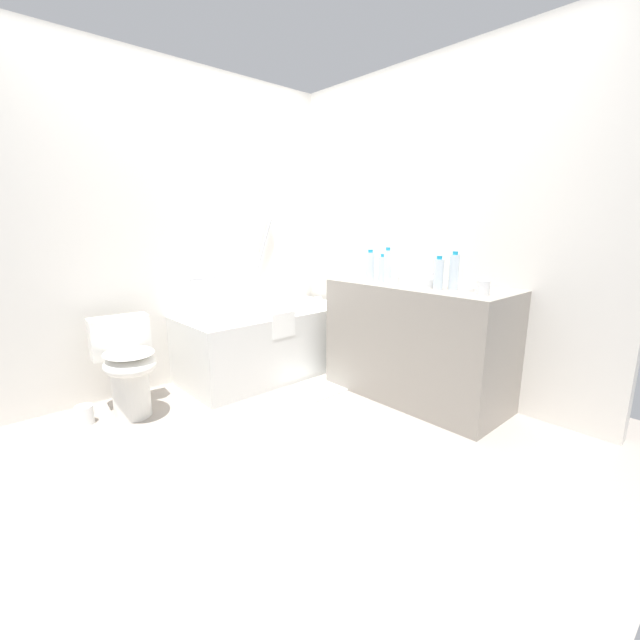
# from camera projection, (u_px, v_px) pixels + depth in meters

# --- Properties ---
(ground_plane) EXTENTS (3.66, 3.66, 0.00)m
(ground_plane) POSITION_uv_depth(u_px,v_px,m) (289.00, 430.00, 2.66)
(ground_plane) COLOR #9E9389
(wall_back_tiled) EXTENTS (3.06, 0.10, 2.49)m
(wall_back_tiled) POSITION_uv_depth(u_px,v_px,m) (184.00, 230.00, 3.35)
(wall_back_tiled) COLOR silver
(wall_back_tiled) RESTS_ON ground_plane
(wall_right_mirror) EXTENTS (0.10, 2.99, 2.49)m
(wall_right_mirror) POSITION_uv_depth(u_px,v_px,m) (423.00, 230.00, 3.29)
(wall_right_mirror) COLOR silver
(wall_right_mirror) RESTS_ON ground_plane
(bathtub) EXTENTS (1.48, 0.71, 1.34)m
(bathtub) POSITION_uv_depth(u_px,v_px,m) (268.00, 340.00, 3.61)
(bathtub) COLOR silver
(bathtub) RESTS_ON ground_plane
(toilet) EXTENTS (0.40, 0.54, 0.68)m
(toilet) POSITION_uv_depth(u_px,v_px,m) (127.00, 365.00, 2.81)
(toilet) COLOR white
(toilet) RESTS_ON ground_plane
(vanity_counter) EXTENTS (0.59, 1.34, 0.86)m
(vanity_counter) POSITION_uv_depth(u_px,v_px,m) (416.00, 342.00, 3.09)
(vanity_counter) COLOR gray
(vanity_counter) RESTS_ON ground_plane
(sink_basin) EXTENTS (0.29, 0.29, 0.06)m
(sink_basin) POSITION_uv_depth(u_px,v_px,m) (419.00, 281.00, 2.95)
(sink_basin) COLOR white
(sink_basin) RESTS_ON vanity_counter
(sink_faucet) EXTENTS (0.13, 0.15, 0.08)m
(sink_faucet) POSITION_uv_depth(u_px,v_px,m) (432.00, 278.00, 3.07)
(sink_faucet) COLOR #A1A1A6
(sink_faucet) RESTS_ON vanity_counter
(water_bottle_0) EXTENTS (0.07, 0.07, 0.22)m
(water_bottle_0) POSITION_uv_depth(u_px,v_px,m) (439.00, 274.00, 2.75)
(water_bottle_0) COLOR silver
(water_bottle_0) RESTS_ON vanity_counter
(water_bottle_1) EXTENTS (0.06, 0.06, 0.25)m
(water_bottle_1) POSITION_uv_depth(u_px,v_px,m) (454.00, 272.00, 2.73)
(water_bottle_1) COLOR silver
(water_bottle_1) RESTS_ON vanity_counter
(water_bottle_2) EXTENTS (0.07, 0.07, 0.24)m
(water_bottle_2) POSITION_uv_depth(u_px,v_px,m) (370.00, 266.00, 3.20)
(water_bottle_2) COLOR silver
(water_bottle_2) RESTS_ON vanity_counter
(water_bottle_3) EXTENTS (0.06, 0.06, 0.26)m
(water_bottle_3) POSITION_uv_depth(u_px,v_px,m) (387.00, 266.00, 3.08)
(water_bottle_3) COLOR silver
(water_bottle_3) RESTS_ON vanity_counter
(water_bottle_4) EXTENTS (0.06, 0.06, 0.21)m
(water_bottle_4) POSITION_uv_depth(u_px,v_px,m) (383.00, 269.00, 3.16)
(water_bottle_4) COLOR silver
(water_bottle_4) RESTS_ON vanity_counter
(drinking_glass_0) EXTENTS (0.07, 0.07, 0.10)m
(drinking_glass_0) POSITION_uv_depth(u_px,v_px,m) (357.00, 272.00, 3.34)
(drinking_glass_0) COLOR white
(drinking_glass_0) RESTS_ON vanity_counter
(drinking_glass_1) EXTENTS (0.07, 0.07, 0.09)m
(drinking_glass_1) POSITION_uv_depth(u_px,v_px,m) (484.00, 288.00, 2.55)
(drinking_glass_1) COLOR white
(drinking_glass_1) RESTS_ON vanity_counter
(soap_dish) EXTENTS (0.09, 0.06, 0.02)m
(soap_dish) POSITION_uv_depth(u_px,v_px,m) (467.00, 290.00, 2.70)
(soap_dish) COLOR white
(soap_dish) RESTS_ON vanity_counter
(bath_mat) EXTENTS (0.59, 0.36, 0.01)m
(bath_mat) POSITION_uv_depth(u_px,v_px,m) (327.00, 386.00, 3.38)
(bath_mat) COLOR white
(bath_mat) RESTS_ON ground_plane
(toilet_paper_roll) EXTENTS (0.11, 0.11, 0.13)m
(toilet_paper_roll) POSITION_uv_depth(u_px,v_px,m) (85.00, 415.00, 2.73)
(toilet_paper_roll) COLOR white
(toilet_paper_roll) RESTS_ON ground_plane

